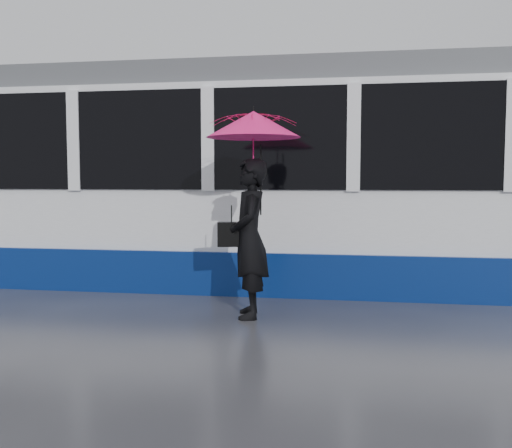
# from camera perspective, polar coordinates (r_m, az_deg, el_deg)

# --- Properties ---
(ground) EXTENTS (90.00, 90.00, 0.00)m
(ground) POSITION_cam_1_polar(r_m,az_deg,el_deg) (6.73, 4.44, -9.64)
(ground) COLOR #2F2F34
(ground) RESTS_ON ground
(rails) EXTENTS (34.00, 1.51, 0.02)m
(rails) POSITION_cam_1_polar(r_m,az_deg,el_deg) (9.17, 5.79, -5.80)
(rails) COLOR #3F3D38
(rails) RESTS_ON ground
(tram) EXTENTS (26.00, 2.56, 3.35)m
(tram) POSITION_cam_1_polar(r_m,az_deg,el_deg) (9.02, 12.83, 4.34)
(tram) COLOR white
(tram) RESTS_ON ground
(woman) EXTENTS (0.59, 0.77, 1.89)m
(woman) POSITION_cam_1_polar(r_m,az_deg,el_deg) (6.75, -0.66, -1.45)
(woman) COLOR black
(woman) RESTS_ON ground
(umbrella) EXTENTS (1.32, 1.32, 1.27)m
(umbrella) POSITION_cam_1_polar(r_m,az_deg,el_deg) (6.72, -0.25, 8.11)
(umbrella) COLOR #FF1573
(umbrella) RESTS_ON ground
(handbag) EXTENTS (0.36, 0.21, 0.47)m
(handbag) POSITION_cam_1_polar(r_m,az_deg,el_deg) (6.81, -2.46, -1.02)
(handbag) COLOR black
(handbag) RESTS_ON ground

